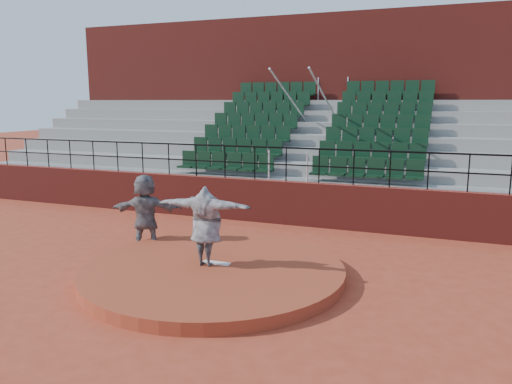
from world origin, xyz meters
TOP-DOWN VIEW (x-y plane):
  - ground at (0.00, 0.00)m, footprint 90.00×90.00m
  - pitchers_mound at (0.00, 0.00)m, footprint 5.50×5.50m
  - pitching_rubber at (0.00, 0.15)m, footprint 0.60×0.15m
  - boundary_wall at (0.00, 5.00)m, footprint 24.00×0.30m
  - wall_railing at (0.00, 5.00)m, footprint 24.04×0.05m
  - seating_deck at (0.00, 8.65)m, footprint 24.00×5.97m
  - press_box_facade at (0.00, 12.60)m, footprint 24.00×3.00m
  - pitcher at (-0.17, 0.01)m, footprint 2.09×0.63m
  - fielder at (-2.49, 1.30)m, footprint 1.84×1.09m

SIDE VIEW (x-z plane):
  - ground at x=0.00m, z-range 0.00..0.00m
  - pitchers_mound at x=0.00m, z-range 0.00..0.25m
  - pitching_rubber at x=0.00m, z-range 0.25..0.28m
  - boundary_wall at x=0.00m, z-range 0.00..1.30m
  - fielder at x=-2.49m, z-range 0.00..1.89m
  - pitcher at x=-0.17m, z-range 0.25..1.94m
  - seating_deck at x=0.00m, z-range -0.87..3.76m
  - wall_railing at x=0.00m, z-range 1.52..2.54m
  - press_box_facade at x=0.00m, z-range 0.00..7.10m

